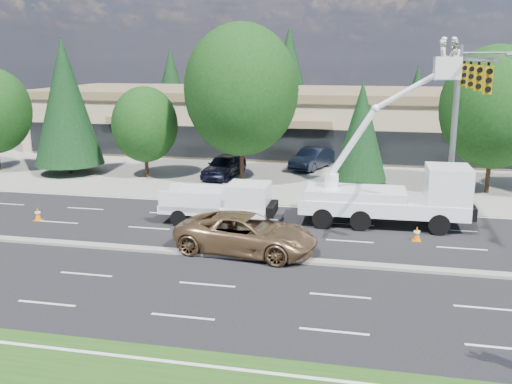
% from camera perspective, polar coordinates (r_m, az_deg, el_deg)
% --- Properties ---
extents(ground, '(140.00, 140.00, 0.00)m').
position_cam_1_polar(ground, '(24.79, -2.75, -6.46)').
color(ground, black).
rests_on(ground, ground).
extents(concrete_apron, '(140.00, 22.00, 0.01)m').
position_cam_1_polar(concrete_apron, '(43.77, 3.94, 2.28)').
color(concrete_apron, gray).
rests_on(concrete_apron, ground).
extents(road_median, '(120.00, 0.55, 0.12)m').
position_cam_1_polar(road_median, '(24.77, -2.75, -6.33)').
color(road_median, gray).
rests_on(road_median, ground).
extents(strip_mall, '(50.40, 15.40, 5.50)m').
position_cam_1_polar(strip_mall, '(53.14, 5.54, 7.29)').
color(strip_mall, tan).
rests_on(strip_mall, ground).
extents(tree_front_b, '(4.97, 4.97, 9.79)m').
position_cam_1_polar(tree_front_b, '(43.63, -18.50, 8.55)').
color(tree_front_b, '#332114').
rests_on(tree_front_b, ground).
extents(tree_front_c, '(4.64, 4.64, 6.43)m').
position_cam_1_polar(tree_front_c, '(41.07, -11.05, 6.64)').
color(tree_front_c, '#332114').
rests_on(tree_front_c, ground).
extents(tree_front_d, '(7.70, 7.70, 10.68)m').
position_cam_1_polar(tree_front_d, '(38.66, -1.47, 10.18)').
color(tree_front_d, '#332114').
rests_on(tree_front_d, ground).
extents(tree_front_e, '(3.51, 3.51, 6.91)m').
position_cam_1_polar(tree_front_e, '(37.84, 10.48, 6.02)').
color(tree_front_e, '#332114').
rests_on(tree_front_e, ground).
extents(tree_front_f, '(6.62, 6.62, 9.19)m').
position_cam_1_polar(tree_front_f, '(38.29, 22.75, 7.82)').
color(tree_front_f, '#332114').
rests_on(tree_front_f, ground).
extents(tree_back_a, '(4.80, 4.80, 9.47)m').
position_cam_1_polar(tree_back_a, '(68.94, -8.48, 10.47)').
color(tree_back_a, '#332114').
rests_on(tree_back_a, ground).
extents(tree_back_b, '(5.97, 5.97, 11.78)m').
position_cam_1_polar(tree_back_b, '(65.34, 3.31, 11.53)').
color(tree_back_b, '#332114').
rests_on(tree_back_b, ground).
extents(tree_back_c, '(3.85, 3.85, 7.59)m').
position_cam_1_polar(tree_back_c, '(64.80, 15.76, 9.05)').
color(tree_back_c, '#332114').
rests_on(tree_back_c, ground).
extents(signal_mast, '(2.76, 10.16, 9.00)m').
position_cam_1_polar(signal_mast, '(29.93, 19.92, 8.08)').
color(signal_mast, gray).
rests_on(signal_mast, ground).
extents(utility_pickup, '(5.64, 2.34, 2.14)m').
position_cam_1_polar(utility_pickup, '(29.46, -3.31, -1.44)').
color(utility_pickup, white).
rests_on(utility_pickup, ground).
extents(bucket_truck, '(8.41, 2.85, 9.32)m').
position_cam_1_polar(bucket_truck, '(29.48, 14.18, 0.39)').
color(bucket_truck, white).
rests_on(bucket_truck, ground).
extents(traffic_cone_a, '(0.40, 0.40, 0.70)m').
position_cam_1_polar(traffic_cone_a, '(32.13, -20.99, -2.07)').
color(traffic_cone_a, orange).
rests_on(traffic_cone_a, ground).
extents(traffic_cone_b, '(0.40, 0.40, 0.70)m').
position_cam_1_polar(traffic_cone_b, '(29.32, -5.64, -2.66)').
color(traffic_cone_b, orange).
rests_on(traffic_cone_b, ground).
extents(traffic_cone_c, '(0.40, 0.40, 0.70)m').
position_cam_1_polar(traffic_cone_c, '(27.60, 0.84, -3.62)').
color(traffic_cone_c, orange).
rests_on(traffic_cone_c, ground).
extents(traffic_cone_d, '(0.40, 0.40, 0.70)m').
position_cam_1_polar(traffic_cone_d, '(27.77, 15.78, -4.04)').
color(traffic_cone_d, orange).
rests_on(traffic_cone_d, ground).
extents(minivan, '(6.51, 3.61, 1.72)m').
position_cam_1_polar(minivan, '(25.02, -0.94, -4.18)').
color(minivan, olive).
rests_on(minivan, ground).
extents(parked_car_west, '(2.58, 5.08, 1.66)m').
position_cam_1_polar(parked_car_west, '(40.67, -3.22, 2.62)').
color(parked_car_west, black).
rests_on(parked_car_west, ground).
extents(parked_car_east, '(3.20, 5.20, 1.62)m').
position_cam_1_polar(parked_car_east, '(43.91, 5.63, 3.35)').
color(parked_car_east, black).
rests_on(parked_car_east, ground).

